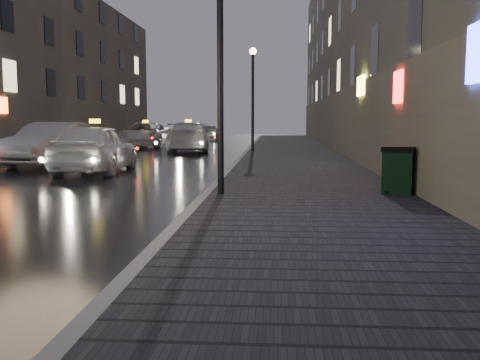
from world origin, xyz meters
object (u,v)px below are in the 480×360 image
(car_far, at_px, (209,132))
(taxi_mid, at_px, (188,137))
(lamp_far, at_px, (253,86))
(car_left_mid, at_px, (52,144))
(trash_bin, at_px, (398,169))
(lamp_near, at_px, (220,41))
(taxi_near, at_px, (96,148))
(taxi_far, at_px, (146,135))

(car_far, bearing_deg, taxi_mid, 87.91)
(lamp_far, distance_m, car_far, 19.02)
(car_left_mid, bearing_deg, trash_bin, -28.24)
(lamp_far, xyz_separation_m, car_left_mid, (-7.55, -7.29, -2.64))
(lamp_near, bearing_deg, taxi_mid, 101.60)
(taxi_near, relative_size, taxi_far, 0.84)
(car_left_mid, height_order, taxi_far, car_left_mid)
(lamp_near, height_order, car_left_mid, lamp_near)
(lamp_near, xyz_separation_m, trash_bin, (3.95, 0.39, -2.80))
(taxi_near, xyz_separation_m, car_far, (0.27, 28.27, -0.12))
(car_left_mid, xyz_separation_m, car_far, (2.95, 25.54, -0.14))
(trash_bin, distance_m, car_left_mid, 14.20)
(car_left_mid, bearing_deg, lamp_near, -41.42)
(trash_bin, relative_size, taxi_mid, 0.19)
(lamp_near, relative_size, taxi_near, 1.07)
(trash_bin, bearing_deg, car_left_mid, 161.85)
(lamp_far, relative_size, taxi_near, 1.07)
(taxi_near, bearing_deg, trash_bin, 145.52)
(taxi_near, distance_m, car_far, 28.28)
(lamp_far, xyz_separation_m, taxi_near, (-4.88, -10.03, -2.65))
(trash_bin, xyz_separation_m, car_left_mid, (-11.50, 8.32, 0.16))
(taxi_mid, xyz_separation_m, car_far, (-0.91, 16.25, -0.11))
(lamp_far, xyz_separation_m, taxi_far, (-7.32, 6.86, -2.68))
(lamp_near, xyz_separation_m, taxi_near, (-4.88, 5.97, -2.65))
(lamp_far, distance_m, car_left_mid, 10.83)
(taxi_near, height_order, car_left_mid, car_left_mid)
(taxi_mid, bearing_deg, lamp_far, 143.76)
(lamp_near, xyz_separation_m, taxi_mid, (-3.69, 17.99, -2.66))
(taxi_near, distance_m, car_left_mid, 3.83)
(lamp_near, relative_size, taxi_mid, 0.93)
(trash_bin, relative_size, car_left_mid, 0.20)
(lamp_near, relative_size, car_far, 1.26)
(lamp_near, distance_m, lamp_far, 16.00)
(lamp_far, bearing_deg, car_left_mid, -136.02)
(taxi_mid, relative_size, car_far, 1.36)
(trash_bin, xyz_separation_m, taxi_near, (-8.83, 5.59, 0.15))
(lamp_near, distance_m, taxi_far, 24.15)
(lamp_far, xyz_separation_m, taxi_mid, (-3.69, 1.99, -2.66))
(lamp_far, relative_size, taxi_far, 0.91)
(trash_bin, distance_m, car_far, 34.92)
(taxi_far, bearing_deg, trash_bin, -63.86)
(taxi_mid, bearing_deg, car_left_mid, 59.56)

